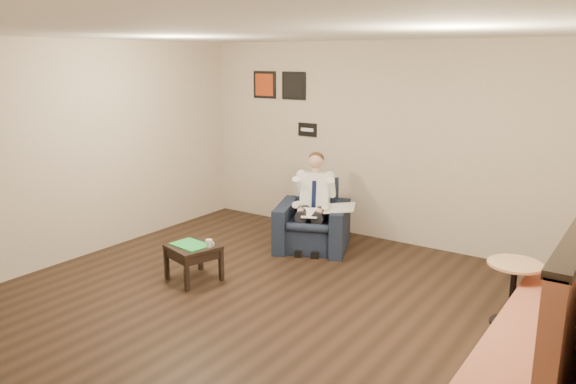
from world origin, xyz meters
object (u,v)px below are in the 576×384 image
Objects in this scene: cafe_table at (512,294)px; seated_man at (311,206)px; armchair at (313,216)px; smartphone at (206,243)px; banquette at (542,300)px; side_table at (194,262)px; coffee_mug at (209,243)px; green_folder at (190,245)px.

seated_man is at bearing 164.99° from cafe_table.
smartphone is at bearing -127.77° from armchair.
armchair is 3.71m from banquette.
seated_man reaches higher than side_table.
coffee_mug is at bearing 18.25° from side_table.
side_table is 0.33m from coffee_mug.
cafe_table is (2.78, -0.75, -0.30)m from seated_man.
banquette is at bearing -49.84° from seated_man.
cafe_table is at bearing 38.76° from smartphone.
side_table is at bearing -97.35° from smartphone.
side_table is 3.50m from cafe_table.
coffee_mug is 3.60m from banquette.
smartphone is at bearing -166.69° from cafe_table.
armchair is 0.33× the size of banquette.
coffee_mug is at bearing -123.70° from armchair.
coffee_mug is at bearing -165.08° from cafe_table.
seated_man reaches higher than smartphone.
cafe_table is at bearing 15.12° from side_table.
side_table is at bearing -129.20° from armchair.
green_folder is 0.15× the size of banquette.
cafe_table is (3.41, 0.92, -0.11)m from green_folder.
side_table is 0.19× the size of banquette.
cafe_table is (2.83, -0.86, -0.13)m from armchair.
smartphone is at bearing 177.42° from banquette.
green_folder reaches higher than smartphone.
banquette is (3.19, -1.69, 0.10)m from seated_man.
seated_man reaches higher than armchair.
coffee_mug reaches higher than side_table.
armchair is at bearing 72.67° from side_table.
armchair is 1.74m from coffee_mug.
seated_man is at bearing 75.88° from coffee_mug.
green_folder reaches higher than side_table.
seated_man is 13.80× the size of coffee_mug.
seated_man is 1.81m from side_table.
seated_man is at bearing 152.04° from banquette.
seated_man is 0.44× the size of banquette.
armchair is 2.20× the size of green_folder.
smartphone is (-0.47, -1.64, -0.02)m from armchair.
armchair is 1.70m from smartphone.
coffee_mug is 0.68× the size of smartphone.
armchair reaches higher than cafe_table.
green_folder is 0.19m from smartphone.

